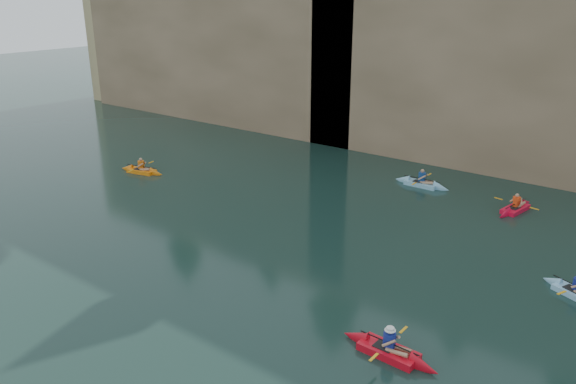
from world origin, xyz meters
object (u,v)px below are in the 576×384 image
Objects in this scene: kayaker_orange at (142,170)px; kayaker_ltblue_near at (576,293)px; kayaker_red_far at (515,208)px; main_kayaker at (389,351)px.

kayaker_orange is 1.10× the size of kayaker_ltblue_near.
kayaker_red_far is at bearing 144.27° from kayaker_ltblue_near.
kayaker_red_far is (-0.33, 13.45, -0.02)m from main_kayaker.
kayaker_orange is at bearing 120.59° from kayaker_red_far.
kayaker_orange is 19.80m from kayaker_red_far.
main_kayaker is 13.46m from kayaker_red_far.
kayaker_orange is at bearing -156.07° from kayaker_ltblue_near.
kayaker_red_far reaches higher than kayaker_ltblue_near.
kayaker_orange is 0.97× the size of kayaker_red_far.
kayaker_red_far is at bearing 8.12° from kayaker_orange.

